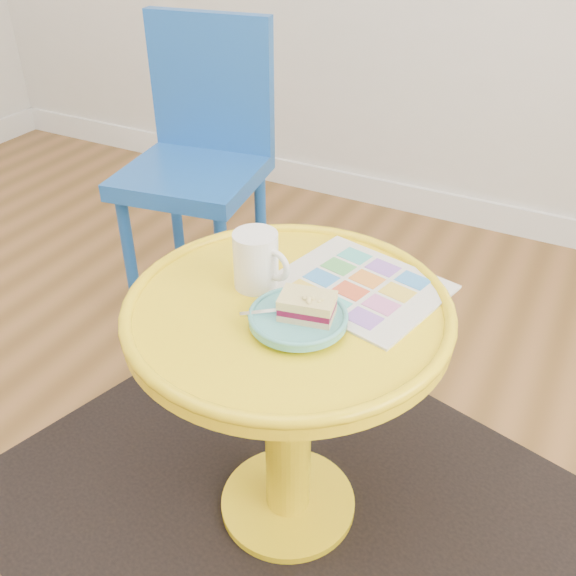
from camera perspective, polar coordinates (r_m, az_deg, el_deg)
The scene contains 10 objects.
floor at distance 1.68m, azimuth -23.11°, elevation -20.07°, with size 4.00×4.00×0.00m, color brown.
room_walls at distance 2.74m, azimuth -22.23°, elevation 4.63°, with size 4.00×4.00×4.00m.
rug at distance 1.61m, azimuth 0.00°, elevation -18.75°, with size 1.30×1.10×0.01m, color black.
side_table at distance 1.30m, azimuth 0.00°, elevation -7.51°, with size 0.62×0.62×0.59m.
chair at distance 2.08m, azimuth -7.79°, elevation 12.06°, with size 0.46×0.46×0.91m.
newspaper at distance 1.26m, azimuth 6.31°, elevation 0.17°, with size 0.31×0.26×0.01m, color silver.
mug at distance 1.23m, azimuth -2.79°, elevation 2.61°, with size 0.12×0.09×0.11m.
plate at distance 1.14m, azimuth 0.90°, elevation -2.71°, with size 0.18×0.18×0.02m.
cake_slice at distance 1.12m, azimuth 1.71°, elevation -1.61°, with size 0.11×0.08×0.04m.
fork at distance 1.14m, azimuth -0.43°, elevation -2.00°, with size 0.12×0.10×0.00m.
Camera 1 is at (0.96, -0.49, 1.28)m, focal length 40.00 mm.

